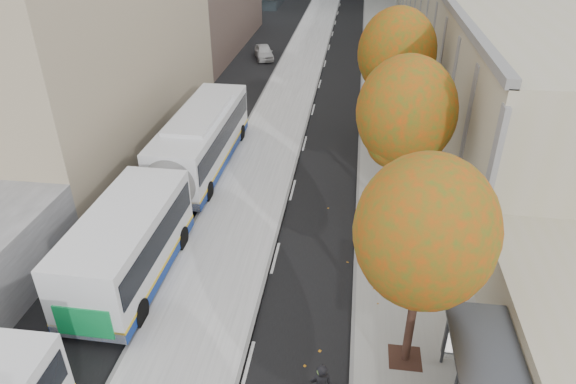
# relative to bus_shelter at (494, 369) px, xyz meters

# --- Properties ---
(bus_platform) EXTENTS (4.25, 150.00, 0.15)m
(bus_platform) POSITION_rel_bus_shelter_xyz_m (-9.56, 24.04, -2.11)
(bus_platform) COLOR #A5A5A5
(bus_platform) RESTS_ON ground
(sidewalk) EXTENTS (4.75, 150.00, 0.08)m
(sidewalk) POSITION_rel_bus_shelter_xyz_m (-1.56, 24.04, -2.15)
(sidewalk) COLOR gray
(sidewalk) RESTS_ON ground
(bus_shelter) EXTENTS (1.90, 4.40, 2.53)m
(bus_shelter) POSITION_rel_bus_shelter_xyz_m (0.00, 0.00, 0.00)
(bus_shelter) COLOR #383A3F
(bus_shelter) RESTS_ON sidewalk
(tree_c) EXTENTS (4.20, 4.20, 7.28)m
(tree_c) POSITION_rel_bus_shelter_xyz_m (-2.09, 2.04, 3.06)
(tree_c) COLOR black
(tree_c) RESTS_ON sidewalk
(tree_d) EXTENTS (4.40, 4.40, 7.60)m
(tree_d) POSITION_rel_bus_shelter_xyz_m (-2.09, 11.04, 3.28)
(tree_d) COLOR black
(tree_d) RESTS_ON sidewalk
(tree_e) EXTENTS (4.60, 4.60, 7.92)m
(tree_e) POSITION_rel_bus_shelter_xyz_m (-2.09, 20.04, 3.50)
(tree_e) COLOR black
(tree_e) RESTS_ON sidewalk
(bus_far) EXTENTS (3.08, 19.36, 3.22)m
(bus_far) POSITION_rel_bus_shelter_xyz_m (-12.81, 10.75, -0.43)
(bus_far) COLOR silver
(bus_far) RESTS_ON ground
(distant_car) EXTENTS (2.65, 4.17, 1.32)m
(distant_car) POSITION_rel_bus_shelter_xyz_m (-13.28, 37.92, -1.53)
(distant_car) COLOR silver
(distant_car) RESTS_ON ground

